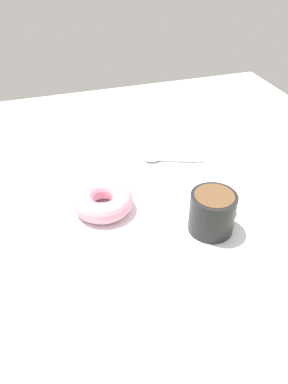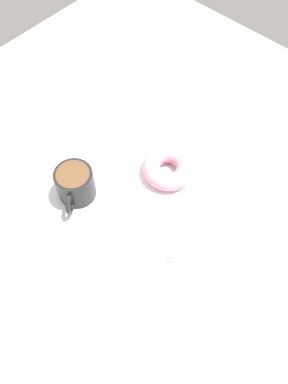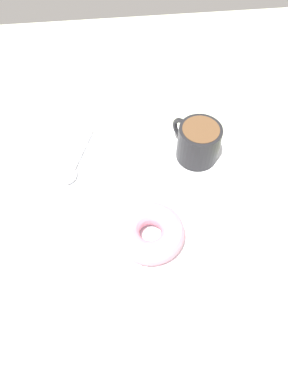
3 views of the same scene
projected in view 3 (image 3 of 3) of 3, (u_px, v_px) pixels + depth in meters
The scene contains 5 objects.
ground_plane at pixel (157, 211), 67.25cm from camera, with size 120.00×120.00×2.00cm, color beige.
napkin at pixel (144, 199), 67.35cm from camera, with size 34.19×34.19×0.30cm, color white.
coffee_cup at pixel (198, 142), 69.63cm from camera, with size 8.23×9.91×7.41cm.
donut at pixel (150, 233), 61.16cm from camera, with size 11.29×11.29×3.89cm, color pink.
spoon at pixel (74, 168), 70.50cm from camera, with size 6.44×13.43×0.90cm.
Camera 3 is at (5.97, 34.14, 56.78)cm, focal length 35.00 mm.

